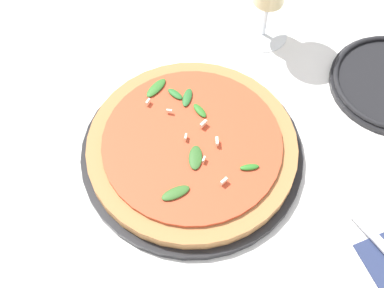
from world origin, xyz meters
The scene contains 2 objects.
ground_plane centered at (0.00, 0.00, 0.00)m, with size 6.00×6.00×0.00m, color white.
pizza_arugula_main centered at (0.01, 0.03, 0.02)m, with size 0.31×0.31×0.05m.
Camera 1 is at (0.30, -0.22, 0.66)m, focal length 50.00 mm.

